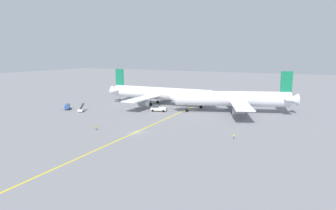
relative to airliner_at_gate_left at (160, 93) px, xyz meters
The scene contains 9 objects.
ground_plane 48.51m from the airliner_at_gate_left, 69.00° to the right, with size 600.00×600.00×0.00m, color gray.
taxiway_stripe 39.18m from the airliner_at_gate_left, 64.43° to the right, with size 0.50×120.00×0.01m, color yellow.
airliner_at_gate_left is the anchor object (origin of this frame).
airliner_being_pushed 34.55m from the airliner_at_gate_left, ahead, with size 47.86×41.79×16.54m.
pushback_tug 15.58m from the airliner_at_gate_left, 63.20° to the right, with size 9.40×4.73×2.77m.
gse_belt_loader_portside 35.38m from the airliner_at_gate_left, 125.04° to the right, with size 3.34×4.98×3.02m.
gse_fuel_bowser_stubby 40.35m from the airliner_at_gate_left, 135.80° to the right, with size 4.63×4.93×2.40m.
ground_crew_marshaller_foreground 48.93m from the airliner_at_gate_left, 84.12° to the right, with size 0.36×0.36×1.60m.
ground_crew_ramp_agent_by_cones 59.22m from the airliner_at_gate_left, 40.53° to the right, with size 0.36×0.36×1.72m.
Camera 1 is at (48.08, -70.26, 23.00)m, focal length 31.45 mm.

